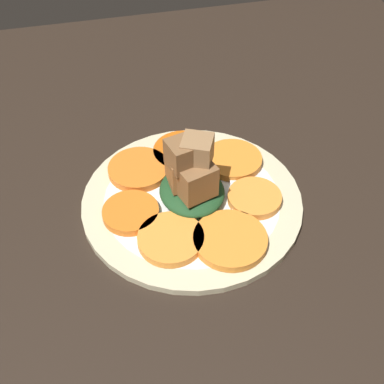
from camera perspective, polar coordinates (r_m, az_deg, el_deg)
The scene contains 11 objects.
table_slab at distance 68.07cm, azimuth 0.00°, elevation -1.84°, with size 120.00×120.00×2.00cm, color black.
plate at distance 66.97cm, azimuth 0.00°, elevation -0.95°, with size 30.46×30.46×1.05cm.
carrot_slice_0 at distance 60.97cm, azimuth -2.53°, elevation -5.55°, with size 8.48×8.48×1.06cm, color orange.
carrot_slice_1 at distance 61.01cm, azimuth 4.54°, elevation -5.65°, with size 9.43×9.43×1.06cm, color orange.
carrot_slice_2 at distance 66.27cm, azimuth 7.42°, elevation -0.69°, with size 7.39×7.39×1.06cm, color orange.
carrot_slice_3 at distance 71.69cm, azimuth 4.87°, elevation 3.83°, with size 8.60×8.60×1.06cm, color orange.
carrot_slice_4 at distance 72.83cm, azimuth -1.03°, elevation 4.79°, with size 9.09×9.09×1.06cm, color #D56013.
carrot_slice_5 at distance 70.35cm, azimuth -6.35°, elevation 2.73°, with size 8.86×8.86×1.06cm, color orange.
carrot_slice_6 at distance 64.38cm, azimuth -7.27°, elevation -2.41°, with size 7.55×7.55×1.06cm, color orange.
center_pile at distance 63.53cm, azimuth -0.12°, elevation 1.75°, with size 9.89×8.90×10.05cm.
fork at distance 66.32cm, azimuth 5.14°, elevation -0.80°, with size 19.31×6.44×0.40cm.
Camera 1 is at (-45.04, 11.39, 50.74)cm, focal length 45.00 mm.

